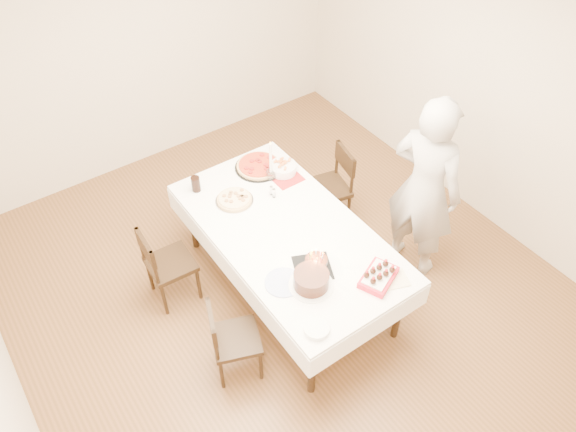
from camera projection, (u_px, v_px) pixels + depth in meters
floor at (284, 289)px, 5.13m from camera, size 5.00×5.00×0.00m
wall_back at (141, 44)px, 5.64m from camera, size 4.50×0.04×2.70m
wall_right at (486, 84)px, 5.10m from camera, size 0.04×5.00×2.70m
dining_table at (288, 260)px, 4.88m from camera, size 1.78×2.40×0.75m
chair_right_savory at (327, 188)px, 5.48m from camera, size 0.51×0.51×0.85m
chair_left_savory at (171, 264)px, 4.81m from camera, size 0.44×0.44×0.81m
chair_left_dessert at (236, 339)px, 4.30m from camera, size 0.51×0.51×0.77m
person at (424, 189)px, 4.75m from camera, size 0.58×0.74×1.81m
pizza_white at (234, 199)px, 4.85m from camera, size 0.35×0.35×0.04m
pizza_pepperoni at (258, 166)px, 5.18m from camera, size 0.56×0.56×0.04m
red_placemat at (286, 178)px, 5.09m from camera, size 0.26×0.26×0.01m
pasta_bowl at (283, 168)px, 5.11m from camera, size 0.25×0.25×0.08m
taper_candle at (271, 160)px, 4.94m from camera, size 0.11×0.11×0.41m
shaker_pair at (274, 193)px, 4.88m from camera, size 0.10×0.10×0.09m
cola_glass at (196, 184)px, 4.92m from camera, size 0.10×0.10×0.15m
layer_cake at (311, 280)px, 4.16m from camera, size 0.42×0.42×0.13m
cake_board at (313, 268)px, 4.33m from camera, size 0.38×0.38×0.01m
birthday_cake at (316, 261)px, 4.26m from camera, size 0.23×0.23×0.16m
strawberry_box at (379, 276)px, 4.22m from camera, size 0.37×0.32×0.08m
box_lid at (391, 281)px, 4.24m from camera, size 0.30×0.25×0.02m
plate_stack at (317, 329)px, 3.91m from camera, size 0.19×0.19×0.04m
china_plate at (283, 282)px, 4.22m from camera, size 0.36×0.36×0.01m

